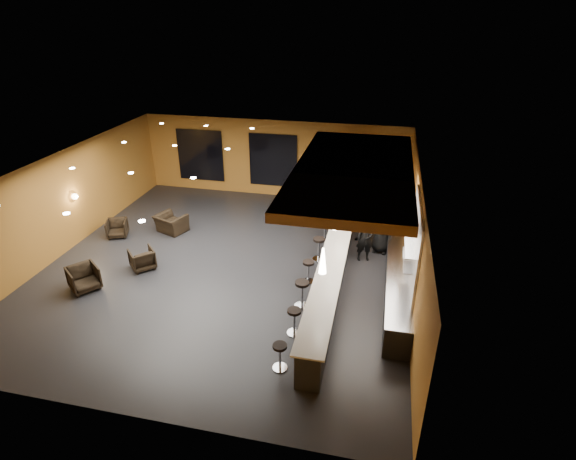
% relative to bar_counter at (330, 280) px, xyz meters
% --- Properties ---
extents(floor, '(12.00, 13.00, 0.10)m').
position_rel_bar_counter_xyz_m(floor, '(-3.65, 1.00, -0.55)').
color(floor, black).
rests_on(floor, ground).
extents(ceiling, '(12.00, 13.00, 0.10)m').
position_rel_bar_counter_xyz_m(ceiling, '(-3.65, 1.00, 3.05)').
color(ceiling, black).
extents(wall_back, '(12.00, 0.10, 3.50)m').
position_rel_bar_counter_xyz_m(wall_back, '(-3.65, 7.55, 1.25)').
color(wall_back, '#9E6423').
rests_on(wall_back, floor).
extents(wall_front, '(12.00, 0.10, 3.50)m').
position_rel_bar_counter_xyz_m(wall_front, '(-3.65, -5.55, 1.25)').
color(wall_front, '#9E6423').
rests_on(wall_front, floor).
extents(wall_left, '(0.10, 13.00, 3.50)m').
position_rel_bar_counter_xyz_m(wall_left, '(-9.70, 1.00, 1.25)').
color(wall_left, '#9E6423').
rests_on(wall_left, floor).
extents(wall_right, '(0.10, 13.00, 3.50)m').
position_rel_bar_counter_xyz_m(wall_right, '(2.40, 1.00, 1.25)').
color(wall_right, '#9E6423').
rests_on(wall_right, floor).
extents(wood_soffit, '(3.60, 8.00, 0.28)m').
position_rel_bar_counter_xyz_m(wood_soffit, '(0.35, 2.00, 2.86)').
color(wood_soffit, '#B47034').
rests_on(wood_soffit, ceiling).
extents(window_left, '(2.20, 0.06, 2.40)m').
position_rel_bar_counter_xyz_m(window_left, '(-7.15, 7.44, 1.20)').
color(window_left, black).
rests_on(window_left, wall_back).
extents(window_center, '(2.20, 0.06, 2.40)m').
position_rel_bar_counter_xyz_m(window_center, '(-3.65, 7.44, 1.20)').
color(window_center, black).
rests_on(window_center, wall_back).
extents(window_right, '(2.20, 0.06, 2.40)m').
position_rel_bar_counter_xyz_m(window_right, '(-0.65, 7.44, 1.20)').
color(window_right, black).
rests_on(window_right, wall_back).
extents(tile_backsplash, '(0.06, 3.20, 2.40)m').
position_rel_bar_counter_xyz_m(tile_backsplash, '(2.31, 0.00, 1.50)').
color(tile_backsplash, white).
rests_on(tile_backsplash, wall_right).
extents(bar_counter, '(0.60, 8.00, 1.00)m').
position_rel_bar_counter_xyz_m(bar_counter, '(0.00, 0.00, 0.00)').
color(bar_counter, black).
rests_on(bar_counter, floor).
extents(bar_top, '(0.78, 8.10, 0.05)m').
position_rel_bar_counter_xyz_m(bar_top, '(0.00, 0.00, 0.52)').
color(bar_top, beige).
rests_on(bar_top, bar_counter).
extents(prep_counter, '(0.70, 6.00, 0.86)m').
position_rel_bar_counter_xyz_m(prep_counter, '(2.00, 0.50, -0.07)').
color(prep_counter, black).
rests_on(prep_counter, floor).
extents(prep_top, '(0.72, 6.00, 0.03)m').
position_rel_bar_counter_xyz_m(prep_top, '(2.00, 0.50, 0.39)').
color(prep_top, silver).
rests_on(prep_top, prep_counter).
extents(wall_shelf_lower, '(0.30, 1.50, 0.03)m').
position_rel_bar_counter_xyz_m(wall_shelf_lower, '(2.17, -0.20, 1.10)').
color(wall_shelf_lower, silver).
rests_on(wall_shelf_lower, wall_right).
extents(wall_shelf_upper, '(0.30, 1.50, 0.03)m').
position_rel_bar_counter_xyz_m(wall_shelf_upper, '(2.17, -0.20, 1.55)').
color(wall_shelf_upper, silver).
rests_on(wall_shelf_upper, wall_right).
extents(column, '(0.60, 0.60, 3.50)m').
position_rel_bar_counter_xyz_m(column, '(0.00, 4.60, 1.25)').
color(column, '#9B5F22').
rests_on(column, floor).
extents(wall_sconce, '(0.22, 0.22, 0.22)m').
position_rel_bar_counter_xyz_m(wall_sconce, '(-9.53, 1.50, 1.30)').
color(wall_sconce, '#FFE5B2').
rests_on(wall_sconce, wall_left).
extents(pendant_0, '(0.20, 0.20, 0.70)m').
position_rel_bar_counter_xyz_m(pendant_0, '(0.00, -2.00, 1.85)').
color(pendant_0, white).
rests_on(pendant_0, wood_soffit).
extents(pendant_1, '(0.20, 0.20, 0.70)m').
position_rel_bar_counter_xyz_m(pendant_1, '(0.00, 0.50, 1.85)').
color(pendant_1, white).
rests_on(pendant_1, wood_soffit).
extents(pendant_2, '(0.20, 0.20, 0.70)m').
position_rel_bar_counter_xyz_m(pendant_2, '(0.00, 3.00, 1.85)').
color(pendant_2, white).
rests_on(pendant_2, wood_soffit).
extents(staff_a, '(0.69, 0.55, 1.65)m').
position_rel_bar_counter_xyz_m(staff_a, '(0.87, 2.36, 0.32)').
color(staff_a, black).
rests_on(staff_a, floor).
extents(staff_b, '(1.08, 0.97, 1.83)m').
position_rel_bar_counter_xyz_m(staff_b, '(0.86, 3.62, 0.41)').
color(staff_b, black).
rests_on(staff_b, floor).
extents(staff_c, '(1.02, 0.78, 1.87)m').
position_rel_bar_counter_xyz_m(staff_c, '(1.42, 3.08, 0.44)').
color(staff_c, black).
rests_on(staff_c, floor).
extents(armchair_a, '(1.19, 1.18, 0.78)m').
position_rel_bar_counter_xyz_m(armchair_a, '(-7.52, -1.35, -0.11)').
color(armchair_a, black).
rests_on(armchair_a, floor).
extents(armchair_b, '(1.08, 1.08, 0.70)m').
position_rel_bar_counter_xyz_m(armchair_b, '(-6.38, 0.18, -0.15)').
color(armchair_b, black).
rests_on(armchair_b, floor).
extents(armchair_c, '(0.95, 0.97, 0.68)m').
position_rel_bar_counter_xyz_m(armchair_c, '(-8.48, 2.10, -0.16)').
color(armchair_c, black).
rests_on(armchair_c, floor).
extents(armchair_d, '(1.35, 1.27, 0.70)m').
position_rel_bar_counter_xyz_m(armchair_d, '(-6.64, 2.93, -0.15)').
color(armchair_d, black).
rests_on(armchair_d, floor).
extents(bar_stool_0, '(0.37, 0.37, 0.73)m').
position_rel_bar_counter_xyz_m(bar_stool_0, '(-0.77, -3.40, -0.03)').
color(bar_stool_0, silver).
rests_on(bar_stool_0, floor).
extents(bar_stool_1, '(0.40, 0.40, 0.78)m').
position_rel_bar_counter_xyz_m(bar_stool_1, '(-0.70, -2.04, -0.00)').
color(bar_stool_1, silver).
rests_on(bar_stool_1, floor).
extents(bar_stool_2, '(0.43, 0.43, 0.85)m').
position_rel_bar_counter_xyz_m(bar_stool_2, '(-0.73, -0.80, 0.05)').
color(bar_stool_2, silver).
rests_on(bar_stool_2, floor).
extents(bar_stool_3, '(0.38, 0.38, 0.75)m').
position_rel_bar_counter_xyz_m(bar_stool_3, '(-0.78, 0.54, -0.02)').
color(bar_stool_3, silver).
rests_on(bar_stool_3, floor).
extents(bar_stool_4, '(0.42, 0.42, 0.82)m').
position_rel_bar_counter_xyz_m(bar_stool_4, '(-0.67, 2.03, 0.03)').
color(bar_stool_4, silver).
rests_on(bar_stool_4, floor).
extents(bar_stool_5, '(0.37, 0.37, 0.73)m').
position_rel_bar_counter_xyz_m(bar_stool_5, '(-0.68, 3.54, -0.03)').
color(bar_stool_5, silver).
rests_on(bar_stool_5, floor).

